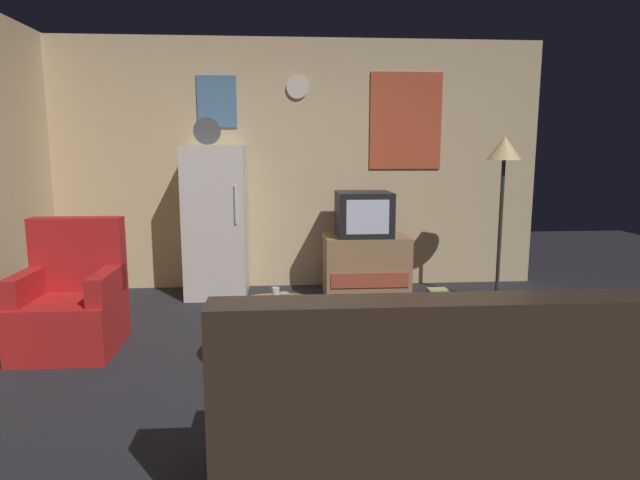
# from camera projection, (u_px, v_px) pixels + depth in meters

# --- Properties ---
(ground_plane) EXTENTS (12.00, 12.00, 0.00)m
(ground_plane) POSITION_uv_depth(u_px,v_px,m) (308.00, 374.00, 3.62)
(ground_plane) COLOR #232328
(wall_with_art) EXTENTS (5.20, 0.12, 2.59)m
(wall_with_art) POSITION_uv_depth(u_px,v_px,m) (296.00, 165.00, 5.82)
(wall_with_art) COLOR #D1B284
(wall_with_art) RESTS_ON ground_plane
(fridge) EXTENTS (0.60, 0.62, 1.77)m
(fridge) POSITION_uv_depth(u_px,v_px,m) (216.00, 221.00, 5.49)
(fridge) COLOR silver
(fridge) RESTS_ON ground_plane
(tv_stand) EXTENTS (0.84, 0.53, 0.61)m
(tv_stand) POSITION_uv_depth(u_px,v_px,m) (366.00, 265.00, 5.55)
(tv_stand) COLOR #9E754C
(tv_stand) RESTS_ON ground_plane
(crt_tv) EXTENTS (0.54, 0.51, 0.44)m
(crt_tv) POSITION_uv_depth(u_px,v_px,m) (364.00, 214.00, 5.46)
(crt_tv) COLOR black
(crt_tv) RESTS_ON tv_stand
(standing_lamp) EXTENTS (0.32, 0.32, 1.59)m
(standing_lamp) POSITION_uv_depth(u_px,v_px,m) (504.00, 161.00, 5.11)
(standing_lamp) COLOR #332D28
(standing_lamp) RESTS_ON ground_plane
(coffee_table) EXTENTS (0.72, 0.72, 0.43)m
(coffee_table) POSITION_uv_depth(u_px,v_px,m) (277.00, 337.00, 3.71)
(coffee_table) COLOR #9E754C
(coffee_table) RESTS_ON ground_plane
(wine_glass) EXTENTS (0.05, 0.05, 0.15)m
(wine_glass) POSITION_uv_depth(u_px,v_px,m) (276.00, 299.00, 3.60)
(wine_glass) COLOR silver
(wine_glass) RESTS_ON coffee_table
(mug_ceramic_white) EXTENTS (0.08, 0.08, 0.09)m
(mug_ceramic_white) POSITION_uv_depth(u_px,v_px,m) (261.00, 308.00, 3.50)
(mug_ceramic_white) COLOR silver
(mug_ceramic_white) RESTS_ON coffee_table
(mug_ceramic_tan) EXTENTS (0.08, 0.08, 0.09)m
(mug_ceramic_tan) POSITION_uv_depth(u_px,v_px,m) (284.00, 299.00, 3.70)
(mug_ceramic_tan) COLOR tan
(mug_ceramic_tan) RESTS_ON coffee_table
(armchair) EXTENTS (0.68, 0.68, 0.96)m
(armchair) POSITION_uv_depth(u_px,v_px,m) (72.00, 304.00, 4.05)
(armchair) COLOR red
(armchair) RESTS_ON ground_plane
(couch) EXTENTS (1.70, 0.80, 0.92)m
(couch) POSITION_uv_depth(u_px,v_px,m) (415.00, 421.00, 2.37)
(couch) COLOR #38281E
(couch) RESTS_ON ground_plane
(book_stack) EXTENTS (0.22, 0.14, 0.07)m
(book_stack) POSITION_uv_depth(u_px,v_px,m) (438.00, 292.00, 5.55)
(book_stack) COLOR #A5BFA4
(book_stack) RESTS_ON ground_plane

